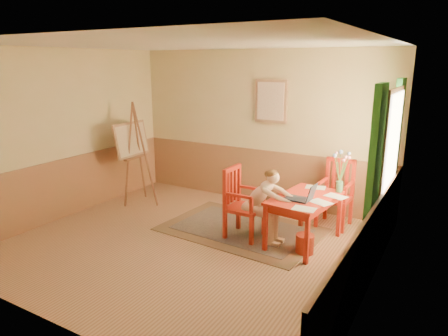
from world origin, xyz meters
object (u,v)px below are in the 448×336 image
Objects in this scene: table at (305,203)px; figure at (263,202)px; chair_back at (336,193)px; chair_left at (242,203)px; laptop at (302,197)px; easel at (133,144)px.

figure is (-0.55, -0.23, -0.02)m from table.
chair_back is 0.97× the size of figure.
figure reaches higher than table.
figure is (-0.75, -1.18, 0.08)m from chair_back.
chair_back reaches higher than chair_left.
chair_left is at bearing -132.56° from chair_back.
table is 2.98× the size of laptop.
figure is at bearing 1.37° from chair_left.
chair_back is 0.57× the size of easel.
table is at bearing 14.65° from chair_left.
easel is at bearing -168.02° from chair_back.
laptop is at bearing 3.36° from chair_left.
easel is (-3.39, 0.37, 0.35)m from laptop.
easel reaches higher than chair_left.
figure is at bearing -122.40° from chair_back.
figure reaches higher than laptop.
laptop is (-0.18, -1.13, 0.23)m from chair_back.
laptop is (0.57, 0.05, 0.16)m from figure.
chair_back is (1.09, 1.18, 0.00)m from chair_left.
figure is 0.59m from laptop.
easel is at bearing 170.27° from chair_left.
laptop is 3.43m from easel.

